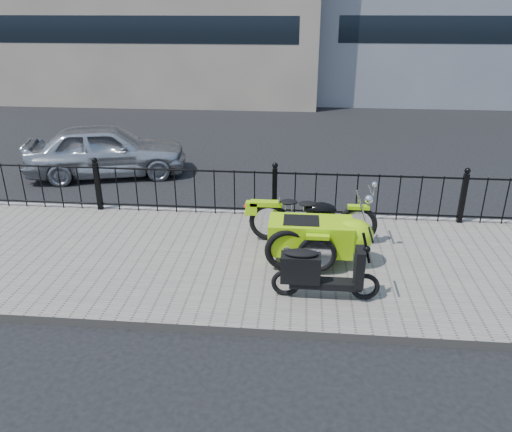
# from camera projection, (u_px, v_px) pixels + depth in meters

# --- Properties ---
(ground) EXTENTS (120.00, 120.00, 0.00)m
(ground) POSITION_uv_depth(u_px,v_px,m) (270.00, 251.00, 8.60)
(ground) COLOR black
(ground) RESTS_ON ground
(sidewalk) EXTENTS (30.00, 3.80, 0.12)m
(sidewalk) POSITION_uv_depth(u_px,v_px,m) (268.00, 262.00, 8.12)
(sidewalk) COLOR slate
(sidewalk) RESTS_ON ground
(curb) EXTENTS (30.00, 0.10, 0.12)m
(curb) POSITION_uv_depth(u_px,v_px,m) (275.00, 215.00, 9.89)
(curb) COLOR gray
(curb) RESTS_ON ground
(iron_fence) EXTENTS (14.11, 0.11, 1.08)m
(iron_fence) POSITION_uv_depth(u_px,v_px,m) (275.00, 193.00, 9.56)
(iron_fence) COLOR black
(iron_fence) RESTS_ON sidewalk
(motorcycle_sidecar) EXTENTS (2.28, 1.48, 0.98)m
(motorcycle_sidecar) POSITION_uv_depth(u_px,v_px,m) (321.00, 232.00, 7.92)
(motorcycle_sidecar) COLOR black
(motorcycle_sidecar) RESTS_ON sidewalk
(scooter) EXTENTS (1.51, 0.44, 1.02)m
(scooter) POSITION_uv_depth(u_px,v_px,m) (318.00, 272.00, 6.89)
(scooter) COLOR black
(scooter) RESTS_ON sidewalk
(spare_tire) EXTENTS (0.70, 0.20, 0.69)m
(spare_tire) POSITION_uv_depth(u_px,v_px,m) (287.00, 250.00, 7.62)
(spare_tire) COLOR black
(spare_tire) RESTS_ON sidewalk
(sedan_car) EXTENTS (4.04, 2.44, 1.29)m
(sedan_car) POSITION_uv_depth(u_px,v_px,m) (107.00, 150.00, 12.13)
(sedan_car) COLOR #ABADB2
(sedan_car) RESTS_ON ground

